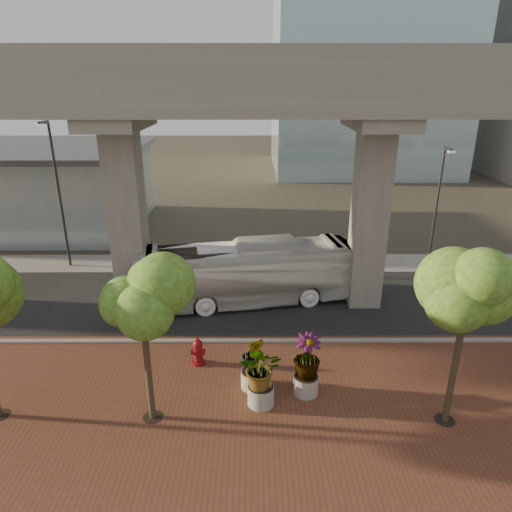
{
  "coord_description": "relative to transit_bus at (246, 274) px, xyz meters",
  "views": [
    {
      "loc": [
        0.26,
        -19.79,
        11.1
      ],
      "look_at": [
        0.36,
        0.5,
        3.24
      ],
      "focal_mm": 32.0,
      "sensor_mm": 36.0,
      "label": 1
    }
  ],
  "objects": [
    {
      "name": "ground",
      "position": [
        0.14,
        -2.07,
        -1.64
      ],
      "size": [
        160.0,
        160.0,
        0.0
      ],
      "primitive_type": "plane",
      "color": "#3C372B",
      "rests_on": "ground"
    },
    {
      "name": "brick_plaza",
      "position": [
        0.14,
        -10.07,
        -1.61
      ],
      "size": [
        70.0,
        13.0,
        0.06
      ],
      "primitive_type": "cube",
      "color": "brown",
      "rests_on": "ground"
    },
    {
      "name": "asphalt_road",
      "position": [
        0.14,
        -0.07,
        -1.62
      ],
      "size": [
        90.0,
        8.0,
        0.04
      ],
      "primitive_type": "cube",
      "color": "black",
      "rests_on": "ground"
    },
    {
      "name": "curb_strip",
      "position": [
        0.14,
        -4.07,
        -1.56
      ],
      "size": [
        70.0,
        0.25,
        0.16
      ],
      "primitive_type": "cube",
      "color": "gray",
      "rests_on": "ground"
    },
    {
      "name": "far_sidewalk",
      "position": [
        0.14,
        5.43,
        -1.61
      ],
      "size": [
        90.0,
        3.0,
        0.06
      ],
      "primitive_type": "cube",
      "color": "gray",
      "rests_on": "ground"
    },
    {
      "name": "transit_viaduct",
      "position": [
        0.14,
        -0.07,
        5.65
      ],
      "size": [
        72.0,
        5.6,
        12.4
      ],
      "color": "gray",
      "rests_on": "ground"
    },
    {
      "name": "transit_bus",
      "position": [
        0.0,
        0.0,
        0.0
      ],
      "size": [
        12.04,
        4.75,
        3.27
      ],
      "primitive_type": "imported",
      "rotation": [
        0.0,
        0.0,
        1.75
      ],
      "color": "silver",
      "rests_on": "ground"
    },
    {
      "name": "fire_hydrant",
      "position": [
        -1.91,
        -5.76,
        -1.01
      ],
      "size": [
        0.59,
        0.53,
        1.18
      ],
      "color": "maroon",
      "rests_on": "ground"
    },
    {
      "name": "planter_front",
      "position": [
        0.64,
        -8.29,
        -0.14
      ],
      "size": [
        2.15,
        2.15,
        2.36
      ],
      "color": "#AFA79E",
      "rests_on": "ground"
    },
    {
      "name": "planter_right",
      "position": [
        2.33,
        -7.68,
        -0.08
      ],
      "size": [
        2.32,
        2.32,
        2.48
      ],
      "color": "gray",
      "rests_on": "ground"
    },
    {
      "name": "planter_left",
      "position": [
        0.35,
        -7.32,
        -0.22
      ],
      "size": [
        2.03,
        2.03,
        2.23
      ],
      "color": "#A09D90",
      "rests_on": "ground"
    },
    {
      "name": "street_tree_near_west",
      "position": [
        -3.16,
        -8.99,
        3.19
      ],
      "size": [
        3.11,
        3.11,
        6.21
      ],
      "color": "#423425",
      "rests_on": "ground"
    },
    {
      "name": "street_tree_near_east",
      "position": [
        7.01,
        -9.2,
        3.29
      ],
      "size": [
        3.61,
        3.61,
        6.53
      ],
      "color": "#423425",
      "rests_on": "ground"
    },
    {
      "name": "streetlamp_west",
      "position": [
        -11.31,
        4.95,
        3.57
      ],
      "size": [
        0.44,
        1.29,
        8.92
      ],
      "color": "#2B2C30",
      "rests_on": "ground"
    },
    {
      "name": "streetlamp_east",
      "position": [
        11.31,
        4.4,
        2.75
      ],
      "size": [
        0.37,
        1.09,
        7.5
      ],
      "color": "#29292E",
      "rests_on": "ground"
    }
  ]
}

